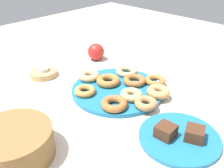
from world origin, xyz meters
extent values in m
plane|color=beige|center=(0.00, 0.00, 0.00)|extent=(2.40, 2.40, 0.00)
cylinder|color=#1E6B93|center=(0.00, 0.00, 0.01)|extent=(0.36, 0.36, 0.02)
torus|color=tan|center=(0.14, 0.03, 0.03)|extent=(0.11, 0.11, 0.03)
torus|color=tan|center=(-0.14, -0.07, 0.03)|extent=(0.11, 0.11, 0.03)
torus|color=#995B2D|center=(-0.02, -0.08, 0.03)|extent=(0.12, 0.12, 0.03)
torus|color=tan|center=(-0.09, 0.02, 0.03)|extent=(0.11, 0.11, 0.03)
torus|color=#AD6B33|center=(0.05, 0.00, 0.03)|extent=(0.13, 0.13, 0.03)
torus|color=#995B2D|center=(-0.08, 0.10, 0.03)|extent=(0.11, 0.11, 0.03)
torus|color=tan|center=(0.06, -0.12, 0.03)|extent=(0.10, 0.10, 0.02)
torus|color=#BC7A3D|center=(0.06, 0.11, 0.03)|extent=(0.11, 0.11, 0.02)
torus|color=#AD6B33|center=(-0.08, -0.14, 0.03)|extent=(0.10, 0.10, 0.02)
torus|color=#B27547|center=(-0.16, 0.02, 0.03)|extent=(0.10, 0.10, 0.03)
cylinder|color=#1E6B93|center=(-0.32, 0.08, 0.01)|extent=(0.24, 0.24, 0.01)
cube|color=#472819|center=(-0.36, 0.06, 0.03)|extent=(0.07, 0.07, 0.04)
cube|color=#472819|center=(-0.29, 0.11, 0.03)|extent=(0.06, 0.06, 0.04)
cylinder|color=tan|center=(0.33, 0.13, 0.01)|extent=(0.12, 0.12, 0.03)
cylinder|color=silver|center=(0.33, 0.13, 0.03)|extent=(0.05, 0.05, 0.01)
cylinder|color=brown|center=(-0.04, 0.45, 0.04)|extent=(0.30, 0.30, 0.08)
sphere|color=red|center=(0.29, -0.16, 0.04)|extent=(0.08, 0.08, 0.08)
camera|label=1|loc=(-0.59, 0.64, 0.52)|focal=41.05mm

